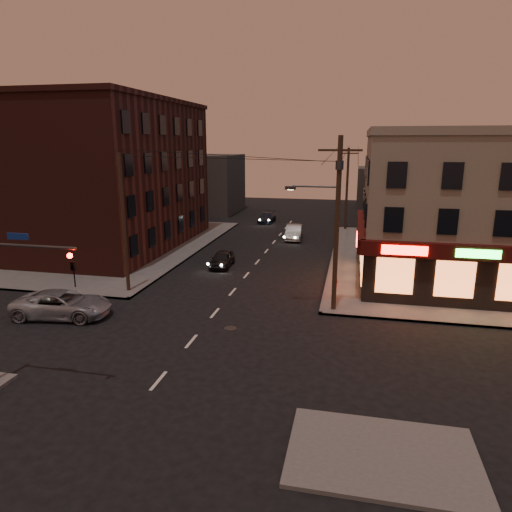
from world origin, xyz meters
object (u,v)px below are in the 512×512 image
(sedan_near, at_px, (222,259))
(sedan_far, at_px, (267,218))
(sedan_mid, at_px, (294,232))
(suv_cross, at_px, (62,304))
(fire_hydrant, at_px, (336,282))

(sedan_near, height_order, sedan_far, sedan_near)
(sedan_near, xyz_separation_m, sedan_mid, (4.23, 11.79, 0.11))
(suv_cross, distance_m, sedan_near, 13.72)
(suv_cross, xyz_separation_m, sedan_mid, (10.13, 24.18, -0.02))
(sedan_near, xyz_separation_m, fire_hydrant, (9.19, -3.94, -0.10))
(suv_cross, bearing_deg, sedan_mid, -30.39)
(suv_cross, relative_size, sedan_mid, 1.21)
(sedan_near, bearing_deg, sedan_mid, 67.86)
(sedan_near, height_order, fire_hydrant, sedan_near)
(fire_hydrant, bearing_deg, sedan_far, 110.97)
(sedan_mid, xyz_separation_m, sedan_far, (-4.62, 9.27, -0.13))
(sedan_mid, height_order, fire_hydrant, sedan_mid)
(suv_cross, distance_m, fire_hydrant, 17.29)
(sedan_mid, bearing_deg, sedan_far, 112.96)
(suv_cross, height_order, fire_hydrant, suv_cross)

